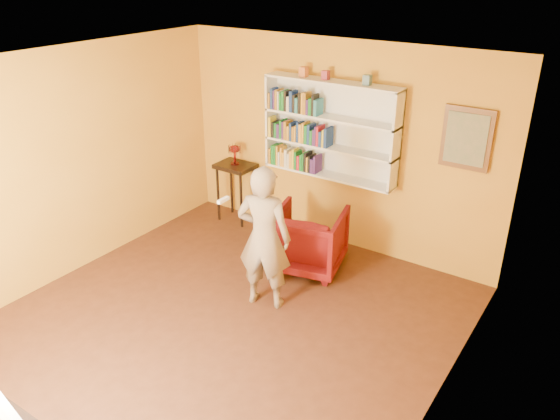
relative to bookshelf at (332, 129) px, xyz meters
The scene contains 15 objects.
room_shell 2.48m from the bookshelf, 90.00° to the right, with size 5.30×5.80×2.88m.
bookshelf is the anchor object (origin of this frame).
books_row_lower 0.69m from the bookshelf, 167.60° to the right, with size 0.73×0.19×0.27m.
books_row_middle 0.43m from the bookshelf, 165.31° to the right, with size 0.88×0.19×0.27m.
books_row_upper 0.59m from the bookshelf, 167.98° to the right, with size 0.73×0.19×0.27m.
ornament_left 0.79m from the bookshelf, behind, with size 0.09×0.09×0.12m, color #CB6E3A.
ornament_centre 0.68m from the bookshelf, 146.55° to the right, with size 0.08×0.08×0.11m, color #99334C.
ornament_right 0.82m from the bookshelf, ahead, with size 0.09×0.09×0.12m, color slate.
framed_painting 1.66m from the bookshelf, ahead, with size 0.55×0.05×0.70m.
console_table 1.71m from the bookshelf, behind, with size 0.53×0.41×0.87m.
ruby_lustre 1.56m from the bookshelf, behind, with size 0.18×0.18×0.28m.
armchair 1.42m from the bookshelf, 79.96° to the right, with size 0.83×0.86×0.78m, color #49050B.
person 1.85m from the bookshelf, 85.54° to the right, with size 0.60×0.39×1.64m, color #7D6C5B.
game_remote 2.08m from the bookshelf, 92.42° to the right, with size 0.04×0.15×0.04m, color white.
television 4.73m from the bookshelf, 87.31° to the right, with size 0.99×0.13×0.57m, color black.
Camera 1 is at (3.17, -3.46, 3.58)m, focal length 35.00 mm.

